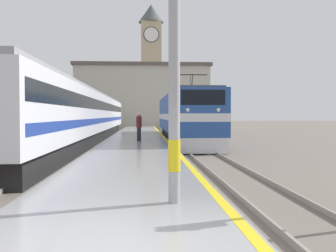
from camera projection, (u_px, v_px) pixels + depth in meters
ground_plane at (139, 139)px, 34.89m from camera, size 200.00×200.00×0.00m
platform at (138, 140)px, 29.90m from camera, size 4.19×140.00×0.44m
rail_track_near at (184, 142)px, 30.12m from camera, size 2.84×140.00×0.16m
rail_track_far at (85, 142)px, 29.66m from camera, size 2.84×140.00×0.16m
locomotive_train at (184, 117)px, 30.17m from camera, size 2.92×20.01×4.71m
passenger_train at (87, 116)px, 30.99m from camera, size 2.92×43.10×3.78m
person_on_platform at (139, 126)px, 24.78m from camera, size 0.34×0.34×1.82m
clock_tower at (151, 61)px, 77.53m from camera, size 4.91×4.91×23.85m
station_building at (143, 97)px, 63.78m from camera, size 21.15×10.55×10.05m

